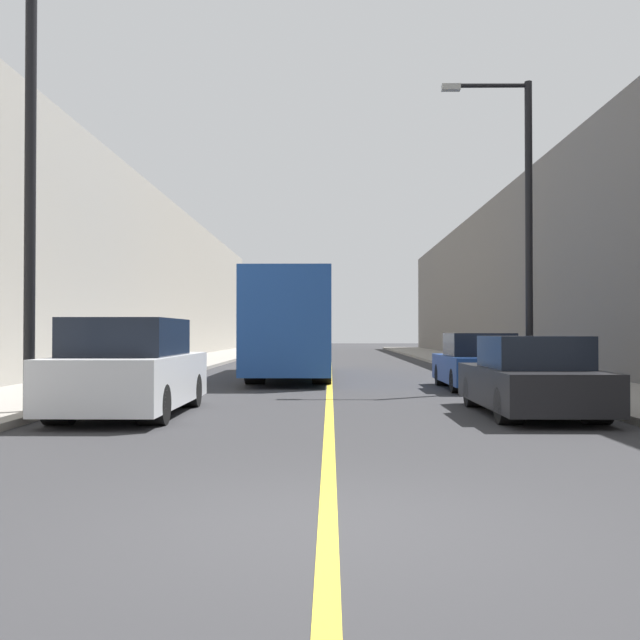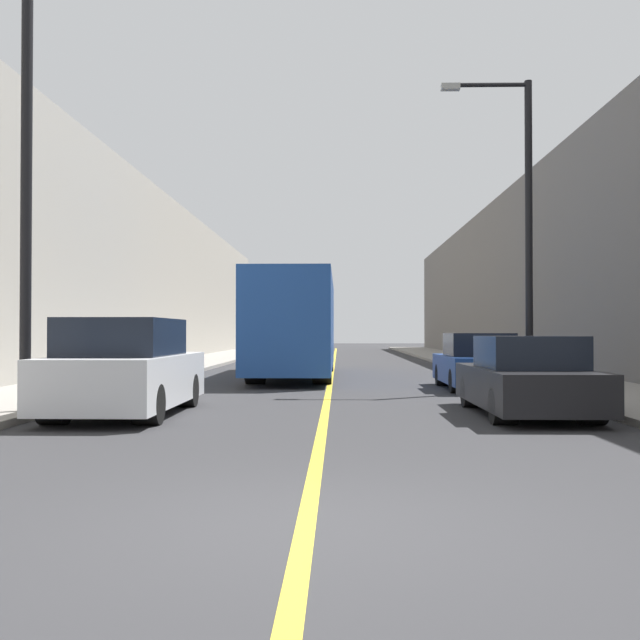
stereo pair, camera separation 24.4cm
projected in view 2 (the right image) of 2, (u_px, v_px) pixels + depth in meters
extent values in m
plane|color=#2D2D30|center=(305.00, 527.00, 5.89)|extent=(200.00, 200.00, 0.00)
cube|color=gray|center=(193.00, 363.00, 36.05)|extent=(3.42, 72.00, 0.13)
cube|color=gray|center=(475.00, 363.00, 35.71)|extent=(3.42, 72.00, 0.13)
cube|color=gray|center=(117.00, 276.00, 36.21)|extent=(4.00, 72.00, 8.60)
cube|color=#66605B|center=(552.00, 275.00, 35.69)|extent=(4.00, 72.00, 8.56)
cube|color=gold|center=(333.00, 364.00, 35.88)|extent=(0.16, 72.00, 0.01)
cube|color=#1E4793|center=(296.00, 324.00, 25.94)|extent=(2.55, 11.84, 3.07)
cube|color=black|center=(283.00, 301.00, 20.06)|extent=(2.17, 0.04, 1.38)
cylinder|color=black|center=(255.00, 367.00, 22.27)|extent=(0.56, 1.04, 1.04)
cylinder|color=black|center=(322.00, 367.00, 22.22)|extent=(0.56, 1.04, 1.04)
cylinder|color=black|center=(276.00, 358.00, 29.61)|extent=(0.56, 1.04, 1.04)
cylinder|color=black|center=(326.00, 358.00, 29.56)|extent=(0.56, 1.04, 1.04)
cube|color=silver|center=(127.00, 380.00, 13.95)|extent=(2.01, 4.88, 0.91)
cube|color=black|center=(123.00, 337.00, 13.72)|extent=(1.77, 2.69, 0.68)
cube|color=black|center=(83.00, 379.00, 11.54)|extent=(1.71, 0.04, 0.41)
cylinder|color=black|center=(54.00, 404.00, 12.45)|extent=(0.44, 0.68, 0.68)
cylinder|color=black|center=(148.00, 405.00, 12.41)|extent=(0.44, 0.68, 0.68)
cylinder|color=black|center=(110.00, 390.00, 15.47)|extent=(0.44, 0.68, 0.68)
cylinder|color=black|center=(185.00, 390.00, 15.44)|extent=(0.44, 0.68, 0.68)
cube|color=black|center=(526.00, 386.00, 13.88)|extent=(1.86, 4.68, 0.70)
cube|color=black|center=(529.00, 352.00, 13.66)|extent=(1.64, 2.10, 0.59)
cube|color=black|center=(563.00, 389.00, 11.58)|extent=(1.58, 0.04, 0.31)
cylinder|color=black|center=(504.00, 406.00, 12.45)|extent=(0.41, 0.62, 0.62)
cylinder|color=black|center=(592.00, 406.00, 12.41)|extent=(0.41, 0.62, 0.62)
cylinder|color=black|center=(473.00, 392.00, 15.34)|extent=(0.41, 0.62, 0.62)
cylinder|color=black|center=(544.00, 392.00, 15.31)|extent=(0.41, 0.62, 0.62)
cube|color=navy|center=(477.00, 369.00, 20.27)|extent=(1.86, 4.35, 0.72)
cube|color=black|center=(478.00, 345.00, 20.07)|extent=(1.64, 1.96, 0.61)
cube|color=black|center=(493.00, 368.00, 18.13)|extent=(1.58, 0.04, 0.32)
cylinder|color=black|center=(458.00, 381.00, 18.94)|extent=(0.41, 0.62, 0.62)
cylinder|color=black|center=(516.00, 381.00, 18.90)|extent=(0.41, 0.62, 0.62)
cylinder|color=black|center=(443.00, 375.00, 21.63)|extent=(0.41, 0.62, 0.62)
cylinder|color=black|center=(494.00, 375.00, 21.60)|extent=(0.41, 0.62, 0.62)
cylinder|color=black|center=(26.00, 180.00, 13.44)|extent=(0.20, 0.20, 8.28)
cylinder|color=black|center=(529.00, 232.00, 20.01)|extent=(0.20, 0.20, 8.17)
cylinder|color=black|center=(489.00, 85.00, 20.10)|extent=(2.08, 0.12, 0.12)
cube|color=#999993|center=(450.00, 87.00, 20.13)|extent=(0.50, 0.24, 0.16)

